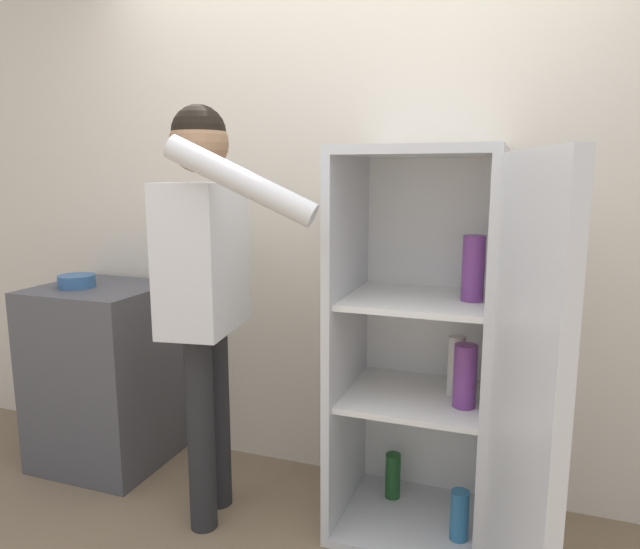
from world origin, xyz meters
The scene contains 5 objects.
wall_back centered at (0.00, 0.98, 1.27)m, with size 7.00×0.06×2.55m.
refrigerator centered at (0.45, 0.55, 0.79)m, with size 0.83×1.18×1.58m.
person centered at (-0.48, 0.40, 1.12)m, with size 0.72×0.58×1.75m.
counter centered at (-1.25, 0.65, 0.46)m, with size 0.61×0.56×0.93m.
bowl centered at (-1.34, 0.60, 0.96)m, with size 0.18×0.18×0.06m.
Camera 1 is at (0.74, -1.60, 1.48)m, focal length 32.00 mm.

